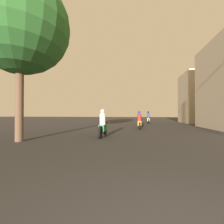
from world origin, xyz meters
TOP-DOWN VIEW (x-y plane):
  - motorcycle_green at (-2.21, 7.13)m, footprint 0.60×1.94m
  - motorcycle_orange at (-0.04, 11.92)m, footprint 0.60×1.88m
  - motorcycle_black at (0.12, 15.35)m, footprint 0.60×1.86m
  - motorcycle_yellow at (1.35, 19.57)m, footprint 0.60×1.94m
  - building_right_far at (8.58, 21.31)m, footprint 4.57×5.06m
  - street_tree at (-5.81, 5.20)m, footprint 4.62×4.62m

SIDE VIEW (x-z plane):
  - motorcycle_black at x=0.12m, z-range -0.15..1.37m
  - motorcycle_green at x=-2.21m, z-range -0.16..1.40m
  - motorcycle_orange at x=-0.04m, z-range -0.15..1.41m
  - motorcycle_yellow at x=1.35m, z-range -0.18..1.48m
  - building_right_far at x=8.58m, z-range 0.00..6.97m
  - street_tree at x=-5.81m, z-range 1.59..9.42m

